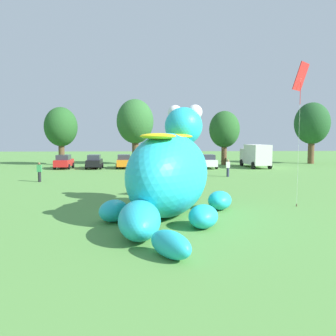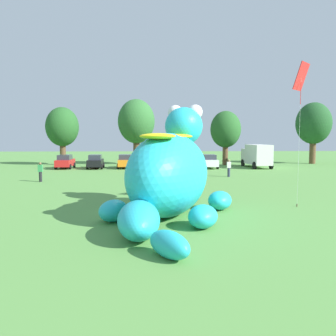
% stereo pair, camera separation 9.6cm
% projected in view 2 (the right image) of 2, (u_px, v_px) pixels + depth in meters
% --- Properties ---
extents(ground_plane, '(160.00, 160.00, 0.00)m').
position_uv_depth(ground_plane, '(145.00, 214.00, 17.43)').
color(ground_plane, '#568E42').
extents(giant_inflatable_creature, '(7.14, 11.56, 5.74)m').
position_uv_depth(giant_inflatable_creature, '(169.00, 173.00, 17.02)').
color(giant_inflatable_creature, '#23B2C6').
rests_on(giant_inflatable_creature, ground).
extents(car_red, '(2.02, 4.14, 1.72)m').
position_uv_depth(car_red, '(65.00, 162.00, 42.97)').
color(car_red, red).
rests_on(car_red, ground).
extents(car_black, '(2.09, 4.18, 1.72)m').
position_uv_depth(car_black, '(96.00, 162.00, 42.99)').
color(car_black, black).
rests_on(car_black, ground).
extents(car_orange, '(2.11, 4.19, 1.72)m').
position_uv_depth(car_orange, '(125.00, 161.00, 43.40)').
color(car_orange, orange).
rests_on(car_orange, ground).
extents(car_yellow, '(2.09, 4.18, 1.72)m').
position_uv_depth(car_yellow, '(156.00, 162.00, 42.80)').
color(car_yellow, yellow).
rests_on(car_yellow, ground).
extents(car_silver, '(1.99, 4.13, 1.72)m').
position_uv_depth(car_silver, '(182.00, 161.00, 43.99)').
color(car_silver, '#B7BABF').
rests_on(car_silver, ground).
extents(car_white, '(2.04, 4.15, 1.72)m').
position_uv_depth(car_white, '(209.00, 161.00, 43.36)').
color(car_white, white).
rests_on(car_white, ground).
extents(box_truck, '(2.58, 6.48, 2.95)m').
position_uv_depth(box_truck, '(257.00, 155.00, 44.35)').
color(box_truck, silver).
rests_on(box_truck, ground).
extents(tree_left, '(4.57, 4.57, 8.11)m').
position_uv_depth(tree_left, '(62.00, 127.00, 48.40)').
color(tree_left, brown).
rests_on(tree_left, ground).
extents(tree_mid_left, '(5.24, 5.24, 9.29)m').
position_uv_depth(tree_mid_left, '(136.00, 122.00, 49.10)').
color(tree_mid_left, brown).
rests_on(tree_mid_left, ground).
extents(tree_centre_left, '(4.27, 4.27, 7.58)m').
position_uv_depth(tree_centre_left, '(226.00, 130.00, 48.45)').
color(tree_centre_left, brown).
rests_on(tree_centre_left, ground).
extents(tree_centre, '(5.06, 5.06, 8.99)m').
position_uv_depth(tree_centre, '(314.00, 124.00, 50.57)').
color(tree_centre, brown).
rests_on(tree_centre, ground).
extents(spectator_near_inflatable, '(0.38, 0.26, 1.71)m').
position_uv_depth(spectator_near_inflatable, '(40.00, 172.00, 30.02)').
color(spectator_near_inflatable, black).
rests_on(spectator_near_inflatable, ground).
extents(spectator_mid_field, '(0.38, 0.26, 1.71)m').
position_uv_depth(spectator_mid_field, '(229.00, 168.00, 33.89)').
color(spectator_mid_field, '#2D334C').
rests_on(spectator_mid_field, ground).
extents(tethered_flying_kite, '(1.13, 1.13, 7.87)m').
position_uv_depth(tethered_flying_kite, '(301.00, 79.00, 18.66)').
color(tethered_flying_kite, brown).
rests_on(tethered_flying_kite, ground).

